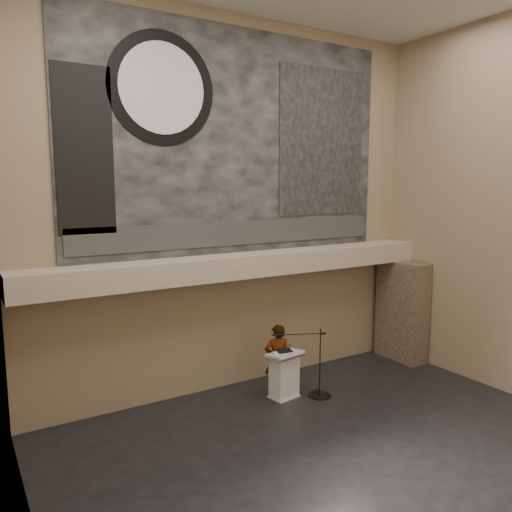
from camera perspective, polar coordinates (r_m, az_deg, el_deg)
floor at (r=9.57m, az=10.86°, el=-21.81°), size 10.00×10.00×0.00m
wall_back at (r=11.56m, az=-2.09°, el=5.64°), size 10.00×0.02×8.50m
wall_left at (r=6.11m, az=-25.05°, el=2.58°), size 0.02×8.00×8.50m
soffit at (r=11.35m, az=-1.06°, el=-1.00°), size 10.00×0.80×0.50m
sprinkler_left at (r=10.64m, az=-8.37°, el=-3.24°), size 0.04×0.04×0.06m
sprinkler_right at (r=12.41m, az=6.64°, el=-1.57°), size 0.04×0.04×0.06m
banner at (r=11.56m, az=-2.05°, el=12.84°), size 8.00×0.05×5.00m
banner_text_strip at (r=11.54m, az=-1.90°, el=2.65°), size 7.76×0.02×0.55m
banner_clock_rim at (r=10.88m, az=-10.68°, el=18.30°), size 2.30×0.02×2.30m
banner_clock_face at (r=10.87m, az=-10.64°, el=18.32°), size 1.84×0.02×1.84m
banner_building_print at (r=12.89m, az=7.60°, el=12.74°), size 2.60×0.02×3.60m
banner_brick_print at (r=10.26m, az=-19.02°, el=11.31°), size 1.10×0.02×3.20m
stone_pier at (r=14.25m, az=16.34°, el=-6.00°), size 0.60×1.40×2.70m
lectern at (r=11.40m, az=3.24°, el=-13.51°), size 0.79×0.61×1.14m
binder at (r=11.22m, az=3.27°, el=-10.78°), size 0.38×0.34×0.04m
papers at (r=11.12m, az=2.75°, el=-11.05°), size 0.25×0.33×0.00m
speaker_person at (r=11.56m, az=2.45°, el=-11.75°), size 0.70×0.56×1.65m
mic_stand at (r=11.76m, az=7.10°, el=-14.57°), size 1.26×0.72×1.58m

